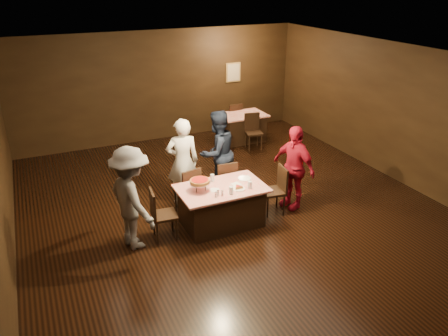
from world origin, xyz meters
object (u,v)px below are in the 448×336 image
Objects in this scene: chair_back_near at (254,132)px; glass_back at (212,178)px; back_table at (242,128)px; diner_white_jacket at (183,162)px; diner_grey_knit at (132,198)px; plate_empty at (245,178)px; diner_red_shirt at (293,167)px; pizza_stand at (200,181)px; glass_front_left at (231,190)px; chair_end_left at (164,214)px; chair_back_far at (233,119)px; chair_far_left at (187,189)px; diner_navy_hoodie at (217,153)px; chair_far_right at (224,182)px; glass_front_right at (250,185)px; chair_end_right at (273,190)px; main_table at (221,206)px.

glass_back is at bearing -119.81° from chair_back_near.
back_table is 0.71m from chair_back_near.
diner_white_jacket is 0.87m from glass_back.
plate_empty is at bearing -100.27° from diner_grey_knit.
chair_back_near is 3.24m from diner_red_shirt.
glass_front_left is (0.45, -0.35, -0.11)m from pizza_stand.
chair_end_left is at bearing -164.05° from glass_back.
chair_back_near and chair_back_far have the same top height.
back_table is 1.37× the size of chair_far_left.
pizza_stand is (-2.78, -3.13, 0.48)m from chair_back_near.
chair_far_left is 6.79× the size of glass_back.
diner_grey_knit reaches higher than glass_back.
chair_back_near is at bearing 149.75° from diner_red_shirt.
pizza_stand is (-0.88, -1.21, 0.04)m from diner_navy_hoodie.
chair_far_right is at bearing 41.19° from pizza_stand.
diner_red_shirt is (1.92, -1.05, -0.05)m from diner_white_jacket.
glass_front_right is at bearing 7.13° from glass_front_left.
back_table is 4.77m from pizza_stand.
pizza_stand is (-0.80, -0.70, 0.48)m from chair_far_right.
chair_far_right is at bearing 104.04° from plate_empty.
diner_red_shirt reaches higher than chair_back_near.
diner_white_jacket is at bearing 86.82° from pizza_stand.
chair_end_left is 2.20m from chair_end_right.
glass_back is at bearing -93.44° from diner_grey_knit.
chair_end_left is at bearing -174.81° from plate_empty.
main_table is 0.69m from plate_empty.
chair_far_left reaches higher than glass_back.
chair_back_far is 4.72m from plate_empty.
chair_end_left is at bearing 170.84° from glass_front_right.
plate_empty is at bearing 135.46° from chair_far_left.
chair_far_right is at bearing 167.73° from chair_far_left.
glass_back is (-0.53, -0.96, -0.07)m from diner_navy_hoodie.
chair_far_left reaches higher than main_table.
glass_front_right is (1.55, -0.25, 0.37)m from chair_end_left.
diner_navy_hoodie reaches higher than pizza_stand.
plate_empty is (2.19, 0.16, -0.13)m from diner_grey_knit.
chair_far_left is 0.80m from chair_far_right.
chair_end_left is 1.00× the size of chair_back_near.
chair_end_right is 3.80× the size of plate_empty.
main_table is 0.88× the size of diner_grey_knit.
back_table is 0.61m from chair_back_far.
glass_front_left is (-0.35, -1.05, 0.37)m from chair_far_right.
diner_grey_knit is 1.07× the size of diner_red_shirt.
back_table is (2.38, 3.88, 0.00)m from main_table.
diner_grey_knit is at bearing -177.42° from pizza_stand.
chair_far_right and chair_end_right have the same top height.
chair_back_near is at bearing 49.83° from glass_back.
diner_red_shirt reaches higher than chair_far_right.
glass_front_right is (-0.65, -0.25, 0.37)m from chair_end_right.
diner_grey_knit is at bearing -135.96° from back_table.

